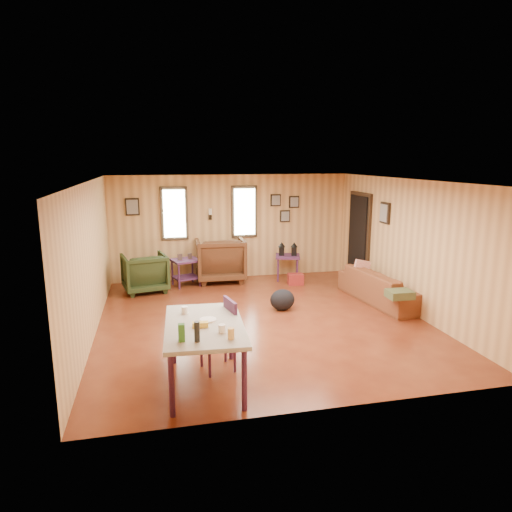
{
  "coord_description": "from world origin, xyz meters",
  "views": [
    {
      "loc": [
        -1.75,
        -7.36,
        2.75
      ],
      "look_at": [
        0.0,
        0.4,
        1.05
      ],
      "focal_mm": 32.0,
      "sensor_mm": 36.0,
      "label": 1
    }
  ],
  "objects_px": {
    "dining_table": "(204,330)",
    "recliner_green": "(145,271)",
    "recliner_brown": "(220,257)",
    "side_table": "(288,254)",
    "sofa": "(384,281)",
    "end_table": "(186,268)"
  },
  "relations": [
    {
      "from": "recliner_brown",
      "to": "dining_table",
      "type": "xyz_separation_m",
      "value": [
        -0.9,
        -4.87,
        0.17
      ]
    },
    {
      "from": "recliner_brown",
      "to": "end_table",
      "type": "height_order",
      "value": "recliner_brown"
    },
    {
      "from": "sofa",
      "to": "recliner_green",
      "type": "xyz_separation_m",
      "value": [
        -4.56,
        1.75,
        0.03
      ]
    },
    {
      "from": "recliner_brown",
      "to": "recliner_green",
      "type": "height_order",
      "value": "recliner_brown"
    },
    {
      "from": "end_table",
      "to": "dining_table",
      "type": "distance_m",
      "value": 4.63
    },
    {
      "from": "recliner_brown",
      "to": "side_table",
      "type": "relative_size",
      "value": 1.26
    },
    {
      "from": "recliner_brown",
      "to": "recliner_green",
      "type": "relative_size",
      "value": 1.24
    },
    {
      "from": "recliner_brown",
      "to": "dining_table",
      "type": "bearing_deg",
      "value": 81.27
    },
    {
      "from": "end_table",
      "to": "recliner_green",
      "type": "bearing_deg",
      "value": -163.1
    },
    {
      "from": "recliner_green",
      "to": "dining_table",
      "type": "bearing_deg",
      "value": 88.6
    },
    {
      "from": "side_table",
      "to": "dining_table",
      "type": "distance_m",
      "value": 5.24
    },
    {
      "from": "recliner_brown",
      "to": "dining_table",
      "type": "relative_size",
      "value": 0.69
    },
    {
      "from": "recliner_green",
      "to": "side_table",
      "type": "bearing_deg",
      "value": 173.49
    },
    {
      "from": "recliner_brown",
      "to": "side_table",
      "type": "height_order",
      "value": "recliner_brown"
    },
    {
      "from": "side_table",
      "to": "recliner_green",
      "type": "bearing_deg",
      "value": -175.01
    },
    {
      "from": "recliner_brown",
      "to": "end_table",
      "type": "distance_m",
      "value": 0.85
    },
    {
      "from": "sofa",
      "to": "dining_table",
      "type": "relative_size",
      "value": 1.31
    },
    {
      "from": "sofa",
      "to": "recliner_brown",
      "type": "height_order",
      "value": "recliner_brown"
    },
    {
      "from": "end_table",
      "to": "dining_table",
      "type": "bearing_deg",
      "value": -91.22
    },
    {
      "from": "recliner_brown",
      "to": "dining_table",
      "type": "distance_m",
      "value": 4.96
    },
    {
      "from": "dining_table",
      "to": "recliner_green",
      "type": "bearing_deg",
      "value": 103.48
    },
    {
      "from": "sofa",
      "to": "side_table",
      "type": "distance_m",
      "value": 2.44
    }
  ]
}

